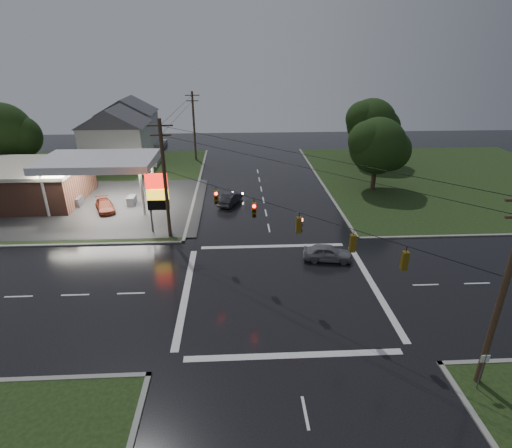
{
  "coord_description": "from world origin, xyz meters",
  "views": [
    {
      "loc": [
        -3.15,
        -25.01,
        16.38
      ],
      "look_at": [
        -1.58,
        5.26,
        3.0
      ],
      "focal_mm": 28.0,
      "sensor_mm": 36.0,
      "label": 1
    }
  ],
  "objects_px": {
    "car_north": "(230,199)",
    "car_pump": "(105,206)",
    "utility_pole_nw": "(165,179)",
    "utility_pole_se": "(503,291)",
    "tree_ne_far": "(372,123)",
    "gas_station": "(38,181)",
    "car_crossing": "(327,253)",
    "house_near": "(116,135)",
    "house_far": "(129,122)",
    "pylon_sign": "(157,193)",
    "utility_pole_n": "(194,125)",
    "tree_ne_near": "(379,146)",
    "tree_nw_behind": "(4,132)"
  },
  "relations": [
    {
      "from": "tree_ne_far",
      "to": "pylon_sign",
      "type": "bearing_deg",
      "value": -139.65
    },
    {
      "from": "pylon_sign",
      "to": "tree_ne_near",
      "type": "distance_m",
      "value": 27.23
    },
    {
      "from": "utility_pole_n",
      "to": "house_far",
      "type": "xyz_separation_m",
      "value": [
        -12.45,
        10.0,
        -1.06
      ]
    },
    {
      "from": "utility_pole_n",
      "to": "car_pump",
      "type": "relative_size",
      "value": 2.51
    },
    {
      "from": "gas_station",
      "to": "tree_ne_far",
      "type": "distance_m",
      "value": 45.29
    },
    {
      "from": "house_near",
      "to": "car_crossing",
      "type": "bearing_deg",
      "value": -51.46
    },
    {
      "from": "house_near",
      "to": "house_far",
      "type": "height_order",
      "value": "same"
    },
    {
      "from": "utility_pole_nw",
      "to": "utility_pole_n",
      "type": "xyz_separation_m",
      "value": [
        0.0,
        28.5,
        -0.25
      ]
    },
    {
      "from": "house_near",
      "to": "tree_ne_far",
      "type": "height_order",
      "value": "tree_ne_far"
    },
    {
      "from": "house_near",
      "to": "tree_ne_far",
      "type": "relative_size",
      "value": 1.13
    },
    {
      "from": "pylon_sign",
      "to": "utility_pole_nw",
      "type": "distance_m",
      "value": 2.22
    },
    {
      "from": "pylon_sign",
      "to": "car_pump",
      "type": "bearing_deg",
      "value": 140.25
    },
    {
      "from": "car_crossing",
      "to": "car_north",
      "type": "bearing_deg",
      "value": 39.71
    },
    {
      "from": "tree_nw_behind",
      "to": "car_pump",
      "type": "distance_m",
      "value": 22.0
    },
    {
      "from": "pylon_sign",
      "to": "house_far",
      "type": "bearing_deg",
      "value": 106.98
    },
    {
      "from": "gas_station",
      "to": "tree_ne_near",
      "type": "relative_size",
      "value": 2.92
    },
    {
      "from": "utility_pole_se",
      "to": "car_north",
      "type": "relative_size",
      "value": 2.67
    },
    {
      "from": "tree_ne_near",
      "to": "car_north",
      "type": "distance_m",
      "value": 19.13
    },
    {
      "from": "utility_pole_nw",
      "to": "utility_pole_se",
      "type": "xyz_separation_m",
      "value": [
        19.0,
        -19.0,
        0.0
      ]
    },
    {
      "from": "tree_ne_near",
      "to": "car_crossing",
      "type": "bearing_deg",
      "value": -118.8
    },
    {
      "from": "house_far",
      "to": "house_near",
      "type": "bearing_deg",
      "value": -85.24
    },
    {
      "from": "tree_ne_near",
      "to": "car_north",
      "type": "height_order",
      "value": "tree_ne_near"
    },
    {
      "from": "house_near",
      "to": "tree_ne_near",
      "type": "height_order",
      "value": "tree_ne_near"
    },
    {
      "from": "gas_station",
      "to": "car_pump",
      "type": "height_order",
      "value": "gas_station"
    },
    {
      "from": "tree_nw_behind",
      "to": "tree_ne_near",
      "type": "bearing_deg",
      "value": -9.47
    },
    {
      "from": "utility_pole_nw",
      "to": "car_pump",
      "type": "bearing_deg",
      "value": 139.54
    },
    {
      "from": "house_near",
      "to": "tree_ne_near",
      "type": "xyz_separation_m",
      "value": [
        35.09,
        -14.01,
        1.16
      ]
    },
    {
      "from": "car_north",
      "to": "car_pump",
      "type": "xyz_separation_m",
      "value": [
        -13.64,
        -1.49,
        -0.07
      ]
    },
    {
      "from": "car_north",
      "to": "pylon_sign",
      "type": "bearing_deg",
      "value": 70.63
    },
    {
      "from": "utility_pole_nw",
      "to": "utility_pole_n",
      "type": "relative_size",
      "value": 1.05
    },
    {
      "from": "car_crossing",
      "to": "house_near",
      "type": "bearing_deg",
      "value": 47.05
    },
    {
      "from": "utility_pole_n",
      "to": "tree_ne_far",
      "type": "bearing_deg",
      "value": -8.55
    },
    {
      "from": "utility_pole_nw",
      "to": "tree_ne_near",
      "type": "xyz_separation_m",
      "value": [
        23.64,
        12.49,
        -0.16
      ]
    },
    {
      "from": "tree_ne_near",
      "to": "utility_pole_nw",
      "type": "bearing_deg",
      "value": -152.14
    },
    {
      "from": "car_north",
      "to": "car_pump",
      "type": "height_order",
      "value": "car_north"
    },
    {
      "from": "tree_nw_behind",
      "to": "car_pump",
      "type": "height_order",
      "value": "tree_nw_behind"
    },
    {
      "from": "house_far",
      "to": "car_north",
      "type": "relative_size",
      "value": 2.69
    },
    {
      "from": "gas_station",
      "to": "utility_pole_se",
      "type": "relative_size",
      "value": 2.38
    },
    {
      "from": "gas_station",
      "to": "utility_pole_se",
      "type": "height_order",
      "value": "utility_pole_se"
    },
    {
      "from": "gas_station",
      "to": "pylon_sign",
      "type": "height_order",
      "value": "pylon_sign"
    },
    {
      "from": "utility_pole_se",
      "to": "tree_ne_far",
      "type": "bearing_deg",
      "value": 80.02
    },
    {
      "from": "house_near",
      "to": "utility_pole_nw",
      "type": "bearing_deg",
      "value": -66.63
    },
    {
      "from": "house_near",
      "to": "pylon_sign",
      "type": "bearing_deg",
      "value": -67.72
    },
    {
      "from": "utility_pole_nw",
      "to": "car_north",
      "type": "height_order",
      "value": "utility_pole_nw"
    },
    {
      "from": "utility_pole_se",
      "to": "car_crossing",
      "type": "relative_size",
      "value": 2.72
    },
    {
      "from": "pylon_sign",
      "to": "utility_pole_se",
      "type": "distance_m",
      "value": 28.34
    },
    {
      "from": "utility_pole_n",
      "to": "tree_nw_behind",
      "type": "distance_m",
      "value": 25.63
    },
    {
      "from": "house_far",
      "to": "utility_pole_nw",
      "type": "bearing_deg",
      "value": -72.08
    },
    {
      "from": "car_north",
      "to": "car_crossing",
      "type": "height_order",
      "value": "car_crossing"
    },
    {
      "from": "utility_pole_n",
      "to": "tree_nw_behind",
      "type": "xyz_separation_m",
      "value": [
        -24.34,
        -8.01,
        0.71
      ]
    }
  ]
}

